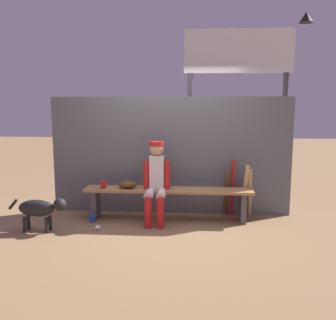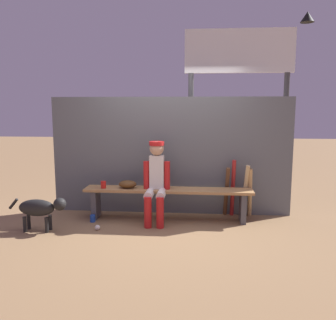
{
  "view_description": "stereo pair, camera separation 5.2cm",
  "coord_description": "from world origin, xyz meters",
  "px_view_note": "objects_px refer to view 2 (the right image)",
  "views": [
    {
      "loc": [
        0.41,
        -5.32,
        1.75
      ],
      "look_at": [
        0.0,
        0.0,
        0.95
      ],
      "focal_mm": 37.79,
      "sensor_mm": 36.0,
      "label": 1
    },
    {
      "loc": [
        0.46,
        -5.32,
        1.75
      ],
      "look_at": [
        0.0,
        0.0,
        0.95
      ],
      "focal_mm": 37.79,
      "sensor_mm": 36.0,
      "label": 2
    }
  ],
  "objects_px": {
    "bat_wood_natural": "(245,191)",
    "baseball": "(97,227)",
    "cup_on_ground": "(93,218)",
    "player_seated": "(156,179)",
    "bat_wood_tan": "(250,193)",
    "cup_on_bench": "(103,185)",
    "baseball_glove": "(128,184)",
    "dugout_bench": "(168,196)",
    "bat_aluminum_red": "(233,188)",
    "dog": "(41,208)",
    "scoreboard": "(242,72)",
    "bat_wood_dark": "(226,192)"
  },
  "relations": [
    {
      "from": "baseball_glove",
      "to": "bat_wood_tan",
      "type": "height_order",
      "value": "bat_wood_tan"
    },
    {
      "from": "player_seated",
      "to": "bat_wood_tan",
      "type": "height_order",
      "value": "player_seated"
    },
    {
      "from": "dugout_bench",
      "to": "baseball_glove",
      "type": "relative_size",
      "value": 9.28
    },
    {
      "from": "dugout_bench",
      "to": "baseball",
      "type": "height_order",
      "value": "dugout_bench"
    },
    {
      "from": "bat_wood_natural",
      "to": "dog",
      "type": "bearing_deg",
      "value": -163.35
    },
    {
      "from": "bat_wood_dark",
      "to": "baseball_glove",
      "type": "bearing_deg",
      "value": -170.05
    },
    {
      "from": "cup_on_ground",
      "to": "dog",
      "type": "xyz_separation_m",
      "value": [
        -0.61,
        -0.45,
        0.28
      ]
    },
    {
      "from": "dog",
      "to": "bat_wood_tan",
      "type": "bearing_deg",
      "value": 16.31
    },
    {
      "from": "dugout_bench",
      "to": "cup_on_ground",
      "type": "relative_size",
      "value": 23.62
    },
    {
      "from": "cup_on_bench",
      "to": "scoreboard",
      "type": "xyz_separation_m",
      "value": [
        2.25,
        1.42,
        1.82
      ]
    },
    {
      "from": "bat_aluminum_red",
      "to": "scoreboard",
      "type": "distance_m",
      "value": 2.21
    },
    {
      "from": "dog",
      "to": "baseball",
      "type": "bearing_deg",
      "value": 7.89
    },
    {
      "from": "baseball_glove",
      "to": "scoreboard",
      "type": "height_order",
      "value": "scoreboard"
    },
    {
      "from": "bat_wood_natural",
      "to": "dog",
      "type": "relative_size",
      "value": 1.04
    },
    {
      "from": "dugout_bench",
      "to": "bat_aluminum_red",
      "type": "bearing_deg",
      "value": 16.09
    },
    {
      "from": "bat_wood_tan",
      "to": "cup_on_bench",
      "type": "xyz_separation_m",
      "value": [
        -2.29,
        -0.28,
        0.15
      ]
    },
    {
      "from": "baseball_glove",
      "to": "bat_wood_tan",
      "type": "relative_size",
      "value": 0.34
    },
    {
      "from": "bat_wood_natural",
      "to": "bat_wood_tan",
      "type": "height_order",
      "value": "bat_wood_natural"
    },
    {
      "from": "dugout_bench",
      "to": "baseball_glove",
      "type": "height_order",
      "value": "baseball_glove"
    },
    {
      "from": "scoreboard",
      "to": "player_seated",
      "type": "bearing_deg",
      "value": -133.47
    },
    {
      "from": "baseball_glove",
      "to": "bat_aluminum_red",
      "type": "bearing_deg",
      "value": 10.1
    },
    {
      "from": "bat_wood_dark",
      "to": "scoreboard",
      "type": "relative_size",
      "value": 0.24
    },
    {
      "from": "bat_aluminum_red",
      "to": "bat_wood_dark",
      "type": "bearing_deg",
      "value": -167.71
    },
    {
      "from": "bat_aluminum_red",
      "to": "cup_on_bench",
      "type": "distance_m",
      "value": 2.06
    },
    {
      "from": "bat_wood_tan",
      "to": "baseball",
      "type": "height_order",
      "value": "bat_wood_tan"
    },
    {
      "from": "cup_on_ground",
      "to": "dugout_bench",
      "type": "bearing_deg",
      "value": 10.1
    },
    {
      "from": "cup_on_ground",
      "to": "player_seated",
      "type": "bearing_deg",
      "value": 5.3
    },
    {
      "from": "player_seated",
      "to": "bat_wood_dark",
      "type": "height_order",
      "value": "player_seated"
    },
    {
      "from": "bat_wood_natural",
      "to": "cup_on_bench",
      "type": "distance_m",
      "value": 2.24
    },
    {
      "from": "bat_wood_dark",
      "to": "cup_on_ground",
      "type": "distance_m",
      "value": 2.15
    },
    {
      "from": "bat_aluminum_red",
      "to": "cup_on_ground",
      "type": "relative_size",
      "value": 8.39
    },
    {
      "from": "bat_wood_natural",
      "to": "baseball",
      "type": "height_order",
      "value": "bat_wood_natural"
    },
    {
      "from": "baseball",
      "to": "scoreboard",
      "type": "height_order",
      "value": "scoreboard"
    },
    {
      "from": "player_seated",
      "to": "baseball_glove",
      "type": "height_order",
      "value": "player_seated"
    },
    {
      "from": "bat_aluminum_red",
      "to": "cup_on_bench",
      "type": "bearing_deg",
      "value": -170.48
    },
    {
      "from": "scoreboard",
      "to": "baseball_glove",
      "type": "bearing_deg",
      "value": -143.68
    },
    {
      "from": "bat_wood_natural",
      "to": "dog",
      "type": "xyz_separation_m",
      "value": [
        -2.96,
        -0.89,
        -0.1
      ]
    },
    {
      "from": "bat_wood_dark",
      "to": "cup_on_ground",
      "type": "xyz_separation_m",
      "value": [
        -2.07,
        -0.48,
        -0.35
      ]
    },
    {
      "from": "baseball",
      "to": "dog",
      "type": "relative_size",
      "value": 0.09
    },
    {
      "from": "player_seated",
      "to": "baseball",
      "type": "distance_m",
      "value": 1.11
    },
    {
      "from": "cup_on_ground",
      "to": "baseball_glove",
      "type": "bearing_deg",
      "value": 21.73
    },
    {
      "from": "dugout_bench",
      "to": "baseball",
      "type": "xyz_separation_m",
      "value": [
        -0.97,
        -0.55,
        -0.35
      ]
    },
    {
      "from": "player_seated",
      "to": "bat_aluminum_red",
      "type": "height_order",
      "value": "player_seated"
    },
    {
      "from": "dugout_bench",
      "to": "baseball",
      "type": "bearing_deg",
      "value": -150.6
    },
    {
      "from": "bat_wood_tan",
      "to": "scoreboard",
      "type": "distance_m",
      "value": 2.28
    },
    {
      "from": "bat_wood_natural",
      "to": "baseball",
      "type": "distance_m",
      "value": 2.35
    },
    {
      "from": "player_seated",
      "to": "bat_wood_tan",
      "type": "xyz_separation_m",
      "value": [
        1.46,
        0.35,
        -0.27
      ]
    },
    {
      "from": "baseball",
      "to": "cup_on_bench",
      "type": "bearing_deg",
      "value": 93.94
    },
    {
      "from": "bat_aluminum_red",
      "to": "bat_wood_tan",
      "type": "relative_size",
      "value": 1.13
    },
    {
      "from": "cup_on_ground",
      "to": "cup_on_bench",
      "type": "relative_size",
      "value": 1.0
    }
  ]
}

